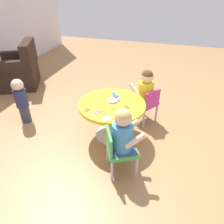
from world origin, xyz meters
The scene contains 16 objects.
ground_plane centered at (0.00, 0.00, 0.00)m, with size 10.00×10.00×0.00m, color #9E7247.
craft_table centered at (0.00, 0.00, 0.38)m, with size 0.82×0.82×0.51m.
child_chair_left centered at (-0.54, -0.24, 0.31)m, with size 0.40×0.40×0.54m.
seated_child_left centered at (-0.52, -0.27, 0.53)m, with size 0.40×0.43×0.51m.
child_chair_right centered at (0.47, -0.37, 0.31)m, with size 0.42×0.42×0.54m.
seated_child_right centered at (0.49, -0.33, 0.53)m, with size 0.42×0.44×0.51m.
armchair_dark centered at (0.97, 2.15, 0.31)m, with size 0.95×0.96×0.85m.
toddler_standing centered at (-0.05, 1.32, 0.36)m, with size 0.17×0.17×0.67m.
rolling_pin centered at (0.16, 0.00, 0.53)m, with size 0.20×0.16×0.05m.
craft_scissors centered at (-0.25, 0.10, 0.51)m, with size 0.14×0.09×0.01m.
playdough_blob_0 centered at (0.05, 0.01, 0.52)m, with size 0.14×0.14×0.02m, color #CC99E5.
playdough_blob_1 centered at (-0.34, -0.04, 0.51)m, with size 0.11×0.11×0.01m, color #F2CC72.
cookie_cutter_0 centered at (-0.24, 0.23, 0.51)m, with size 0.06×0.06×0.01m, color red.
cookie_cutter_1 centered at (-0.22, 0.02, 0.51)m, with size 0.06×0.06×0.01m, color #4CB259.
cookie_cutter_2 centered at (-0.05, -0.19, 0.51)m, with size 0.06×0.06×0.01m, color red.
cookie_cutter_3 centered at (-0.11, -0.05, 0.51)m, with size 0.06×0.06×0.01m, color #4CB259.
Camera 1 is at (-2.04, -0.63, 1.77)m, focal length 32.62 mm.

